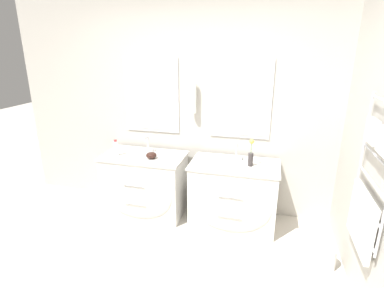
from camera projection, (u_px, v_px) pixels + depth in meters
name	position (u px, v px, depth m)	size (l,w,h in m)	color
wall_back	(200.00, 108.00, 3.65)	(4.86, 0.15, 2.60)	#B2ADA3
wall_right	(375.00, 143.00, 2.38)	(0.13, 3.52, 2.60)	#B2ADA3
vanity_left	(144.00, 185.00, 3.72)	(1.00, 0.63, 0.77)	silver
vanity_right	(233.00, 195.00, 3.45)	(1.00, 0.63, 0.77)	silver
faucet_left	(148.00, 143.00, 3.73)	(0.17, 0.13, 0.21)	silver
faucet_right	(237.00, 151.00, 3.46)	(0.17, 0.13, 0.21)	silver
toiletry_bottle	(116.00, 148.00, 3.60)	(0.05, 0.05, 0.20)	silver
amenity_bowl	(151.00, 155.00, 3.52)	(0.13, 0.13, 0.08)	black
flower_vase	(251.00, 156.00, 3.27)	(0.06, 0.06, 0.31)	#332D2D
soap_dish	(217.00, 165.00, 3.29)	(0.10, 0.07, 0.04)	white
waste_bin	(326.00, 257.00, 2.84)	(0.18, 0.18, 0.23)	silver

